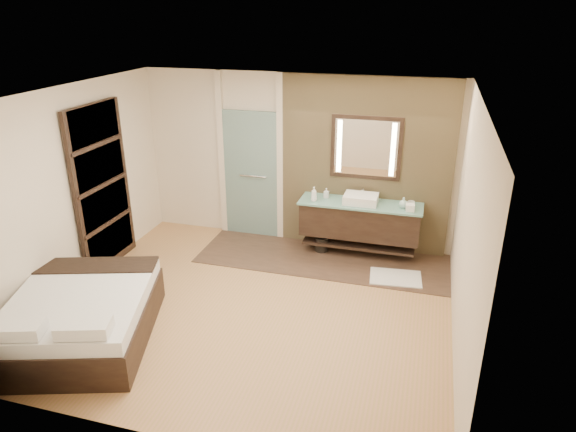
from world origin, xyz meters
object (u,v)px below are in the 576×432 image
(mirror_unit, at_px, (366,148))
(waste_bin, at_px, (322,244))
(vanity, at_px, (360,220))
(bed, at_px, (82,317))

(mirror_unit, bearing_deg, waste_bin, -151.79)
(vanity, distance_m, waste_bin, 0.73)
(waste_bin, bearing_deg, bed, -125.90)
(mirror_unit, xyz_separation_m, waste_bin, (-0.57, -0.31, -1.53))
(bed, relative_size, waste_bin, 9.03)
(vanity, height_order, mirror_unit, mirror_unit)
(bed, bearing_deg, vanity, 30.51)
(vanity, height_order, waste_bin, vanity)
(vanity, height_order, bed, vanity)
(vanity, relative_size, mirror_unit, 1.75)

